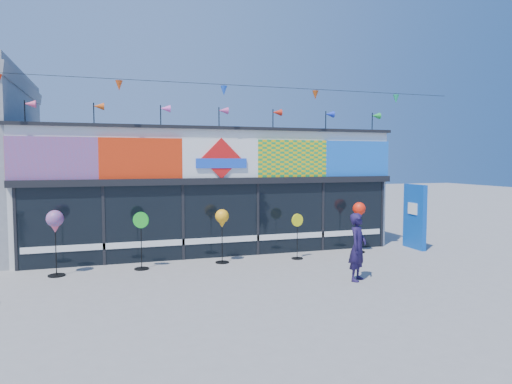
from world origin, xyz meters
name	(u,v)px	position (x,y,z in m)	size (l,w,h in m)	color
ground	(254,285)	(0.00, 0.00, 0.00)	(80.00, 80.00, 0.00)	gray
kite_shop	(205,188)	(0.00, 5.94, 2.05)	(16.00, 5.70, 5.31)	silver
blue_sign	(415,216)	(6.68, 2.75, 1.11)	(0.22, 1.11, 2.22)	#0B49B0
spinner_0	(55,223)	(-4.69, 2.45, 1.39)	(0.44, 0.44, 1.74)	black
spinner_1	(141,239)	(-2.50, 2.53, 0.85)	(0.43, 0.41, 1.61)	black
spinner_2	(222,220)	(-0.17, 2.62, 1.28)	(0.41, 0.41, 1.60)	black
spinner_3	(297,235)	(2.17, 2.44, 0.74)	(0.39, 0.36, 1.40)	black
spinner_4	(359,212)	(4.49, 2.73, 1.33)	(0.42, 0.42, 1.67)	black
adult_man	(358,247)	(2.62, -0.38, 0.86)	(0.63, 0.41, 1.71)	#1C123B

